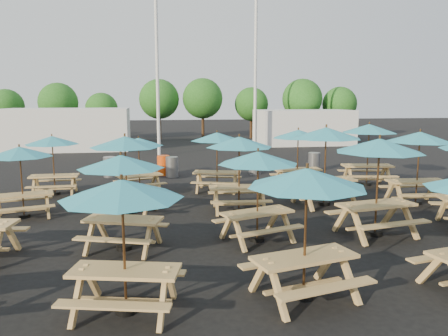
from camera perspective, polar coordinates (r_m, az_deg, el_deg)
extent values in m
plane|color=black|center=(13.62, 1.03, -5.55)|extent=(120.00, 120.00, 0.00)
cube|color=tan|center=(13.96, -24.81, -3.19)|extent=(1.75, 1.06, 0.05)
cube|color=tan|center=(13.43, -24.71, -4.80)|extent=(1.64, 0.66, 0.04)
cube|color=tan|center=(14.60, -24.76, -3.74)|extent=(1.64, 0.66, 0.04)
cylinder|color=black|center=(14.10, -24.64, -5.70)|extent=(0.33, 0.33, 0.09)
cylinder|color=brown|center=(13.89, -24.91, -1.68)|extent=(0.04, 0.04, 2.10)
cone|color=teal|center=(13.77, -25.15, 1.94)|extent=(2.26, 2.26, 0.29)
cube|color=tan|center=(16.83, -21.30, -0.96)|extent=(1.69, 0.68, 0.06)
cube|color=tan|center=(16.28, -21.65, -2.27)|extent=(1.68, 0.26, 0.04)
cube|color=tan|center=(17.47, -20.86, -1.49)|extent=(1.68, 0.26, 0.04)
cylinder|color=black|center=(16.95, -21.17, -3.11)|extent=(0.34, 0.34, 0.09)
cylinder|color=brown|center=(16.77, -21.37, 0.33)|extent=(0.04, 0.04, 2.15)
cone|color=teal|center=(16.67, -21.55, 3.40)|extent=(1.90, 1.90, 0.30)
cube|color=tan|center=(7.33, -12.83, -12.93)|extent=(1.85, 1.07, 0.06)
cube|color=tan|center=(6.89, -14.36, -17.02)|extent=(1.74, 0.64, 0.04)
cube|color=tan|center=(8.00, -11.39, -13.13)|extent=(1.74, 0.64, 0.04)
cylinder|color=black|center=(7.60, -12.64, -17.60)|extent=(0.35, 0.35, 0.10)
cylinder|color=brown|center=(7.19, -12.94, -10.01)|extent=(0.04, 0.04, 2.22)
cone|color=teal|center=(6.95, -13.21, -2.69)|extent=(2.34, 2.34, 0.31)
cube|color=tan|center=(10.25, -13.04, -6.57)|extent=(1.86, 1.19, 0.06)
cube|color=tan|center=(9.77, -14.40, -9.10)|extent=(1.72, 0.78, 0.04)
cube|color=tan|center=(10.90, -11.72, -7.12)|extent=(1.72, 0.78, 0.04)
cylinder|color=black|center=(10.45, -12.91, -10.08)|extent=(0.35, 0.35, 0.10)
cylinder|color=brown|center=(10.16, -13.12, -4.42)|extent=(0.04, 0.04, 2.22)
cone|color=teal|center=(9.98, -13.31, 0.81)|extent=(2.45, 2.45, 0.31)
cube|color=tan|center=(13.35, -12.60, -2.72)|extent=(1.98, 1.26, 0.06)
cube|color=tan|center=(12.80, -13.65, -4.63)|extent=(1.84, 0.81, 0.04)
cube|color=tan|center=(14.03, -11.56, -3.36)|extent=(1.84, 0.81, 0.04)
cylinder|color=black|center=(13.51, -12.50, -5.67)|extent=(0.37, 0.37, 0.10)
cylinder|color=brown|center=(13.27, -12.66, -0.93)|extent=(0.05, 0.05, 2.37)
cone|color=teal|center=(13.14, -12.81, 3.36)|extent=(2.60, 2.60, 0.33)
cube|color=tan|center=(16.27, -10.98, -0.94)|extent=(1.72, 1.13, 0.05)
cube|color=tan|center=(15.77, -10.28, -2.19)|extent=(1.59, 0.75, 0.04)
cube|color=tan|center=(16.87, -11.57, -1.50)|extent=(1.59, 0.75, 0.04)
cylinder|color=black|center=(16.39, -10.91, -3.06)|extent=(0.32, 0.32, 0.09)
cylinder|color=brown|center=(16.22, -11.02, 0.34)|extent=(0.04, 0.04, 2.05)
cone|color=teal|center=(16.11, -11.11, 3.38)|extent=(2.29, 2.29, 0.29)
cube|color=tan|center=(7.75, 10.47, -11.37)|extent=(1.93, 1.12, 0.06)
cube|color=tan|center=(7.36, 13.35, -15.05)|extent=(1.82, 0.68, 0.04)
cube|color=tan|center=(8.38, 7.85, -11.85)|extent=(1.82, 0.68, 0.04)
cylinder|color=black|center=(8.02, 10.32, -16.02)|extent=(0.36, 0.36, 0.10)
cylinder|color=brown|center=(7.62, 10.56, -8.46)|extent=(0.04, 0.04, 2.31)
cone|color=teal|center=(7.39, 10.78, -1.22)|extent=(2.44, 2.44, 0.32)
cube|color=tan|center=(10.62, 4.38, -5.80)|extent=(1.86, 1.18, 0.06)
cube|color=tan|center=(10.18, 6.27, -8.12)|extent=(1.73, 0.77, 0.04)
cube|color=tan|center=(11.22, 2.64, -6.46)|extent=(1.73, 0.77, 0.04)
cylinder|color=black|center=(10.81, 4.34, -9.22)|extent=(0.35, 0.35, 0.10)
cylinder|color=brown|center=(10.53, 4.41, -3.72)|extent=(0.04, 0.04, 2.22)
cone|color=teal|center=(10.36, 4.47, 1.34)|extent=(2.45, 2.45, 0.31)
cube|color=tan|center=(13.37, 1.97, -2.55)|extent=(1.87, 0.85, 0.06)
cube|color=tan|center=(12.78, 2.32, -4.43)|extent=(1.83, 0.39, 0.04)
cube|color=tan|center=(14.07, 1.64, -3.17)|extent=(1.83, 0.39, 0.04)
cylinder|color=black|center=(13.52, 1.95, -5.44)|extent=(0.36, 0.36, 0.10)
cylinder|color=brown|center=(13.29, 1.98, -0.80)|extent=(0.04, 0.04, 2.33)
cone|color=teal|center=(13.16, 2.00, 3.42)|extent=(2.18, 2.18, 0.32)
cube|color=tan|center=(16.27, -0.92, -0.57)|extent=(1.86, 1.11, 0.06)
cube|color=tan|center=(15.69, -1.19, -1.97)|extent=(1.75, 0.69, 0.04)
cube|color=tan|center=(16.94, -0.66, -1.15)|extent=(1.75, 0.69, 0.04)
cylinder|color=black|center=(16.39, -0.91, -2.88)|extent=(0.35, 0.35, 0.10)
cylinder|color=brown|center=(16.21, -0.92, 0.81)|extent=(0.04, 0.04, 2.23)
cone|color=teal|center=(16.10, -0.93, 4.12)|extent=(2.39, 2.39, 0.31)
cube|color=tan|center=(9.61, 26.88, -10.18)|extent=(1.72, 0.56, 0.04)
cube|color=tan|center=(11.64, 19.26, -4.53)|extent=(2.05, 1.08, 0.06)
cube|color=tan|center=(11.19, 21.45, -6.85)|extent=(1.97, 0.60, 0.04)
cube|color=tan|center=(12.27, 17.12, -5.26)|extent=(1.97, 0.60, 0.04)
cylinder|color=black|center=(11.83, 19.07, -8.05)|extent=(0.39, 0.39, 0.11)
cylinder|color=brown|center=(11.55, 19.38, -2.39)|extent=(0.05, 0.05, 2.49)
cone|color=teal|center=(11.40, 19.65, 2.80)|extent=(2.51, 2.51, 0.35)
cube|color=tan|center=(14.49, 12.99, -1.56)|extent=(2.10, 1.08, 0.07)
cube|color=tan|center=(13.94, 14.49, -3.39)|extent=(2.02, 0.58, 0.04)
cube|color=tan|center=(15.17, 11.52, -2.28)|extent=(2.02, 0.58, 0.04)
cylinder|color=black|center=(14.65, 12.88, -4.52)|extent=(0.40, 0.40, 0.11)
cylinder|color=brown|center=(14.42, 13.05, 0.22)|extent=(0.05, 0.05, 2.56)
cone|color=teal|center=(14.30, 13.20, 4.50)|extent=(2.55, 2.55, 0.36)
cube|color=tan|center=(17.08, 9.55, -0.17)|extent=(1.79, 0.70, 0.06)
cube|color=tan|center=(16.52, 10.25, -1.52)|extent=(1.79, 0.25, 0.04)
cube|color=tan|center=(17.75, 8.85, -0.76)|extent=(1.79, 0.25, 0.04)
cylinder|color=black|center=(17.21, 9.49, -2.43)|extent=(0.36, 0.36, 0.10)
cylinder|color=brown|center=(17.03, 9.59, 1.18)|extent=(0.04, 0.04, 2.29)
cone|color=teal|center=(16.92, 9.67, 4.42)|extent=(2.00, 2.00, 0.32)
cube|color=tan|center=(15.56, 23.89, -1.57)|extent=(1.93, 0.86, 0.06)
cube|color=tan|center=(15.03, 25.09, -3.18)|extent=(1.90, 0.39, 0.04)
cube|color=tan|center=(16.21, 22.64, -2.19)|extent=(1.90, 0.39, 0.04)
cylinder|color=black|center=(15.70, 23.72, -4.17)|extent=(0.38, 0.38, 0.10)
cylinder|color=brown|center=(15.50, 23.99, -0.01)|extent=(0.05, 0.05, 2.41)
cone|color=teal|center=(15.38, 24.23, 3.72)|extent=(2.24, 2.24, 0.34)
cube|color=tan|center=(18.31, 18.21, 0.30)|extent=(2.03, 1.05, 0.06)
cube|color=tan|center=(17.70, 18.87, -1.05)|extent=(1.95, 0.58, 0.04)
cube|color=tan|center=(19.02, 17.50, -0.31)|extent=(1.95, 0.58, 0.04)
cylinder|color=black|center=(18.43, 18.10, -1.98)|extent=(0.39, 0.39, 0.11)
cylinder|color=brown|center=(18.25, 18.28, 1.66)|extent=(0.05, 0.05, 2.47)
cone|color=teal|center=(18.16, 18.44, 4.92)|extent=(2.48, 2.48, 0.34)
cylinder|color=gray|center=(19.97, -14.69, 0.14)|extent=(0.56, 0.56, 0.90)
cylinder|color=#E0460D|center=(19.96, -7.91, 0.35)|extent=(0.56, 0.56, 0.90)
cylinder|color=gray|center=(19.44, -6.81, 0.14)|extent=(0.56, 0.56, 0.90)
cylinder|color=gray|center=(20.12, 4.05, 0.48)|extent=(0.56, 0.56, 0.90)
cylinder|color=gray|center=(21.27, 11.67, 0.78)|extent=(0.56, 0.56, 0.90)
cylinder|color=silver|center=(27.09, -8.76, 14.36)|extent=(0.20, 0.20, 12.00)
cylinder|color=silver|center=(29.88, 4.14, 13.93)|extent=(0.20, 0.20, 12.00)
cube|color=silver|center=(31.54, -19.64, 4.81)|extent=(8.00, 4.00, 2.80)
cube|color=silver|center=(34.00, 10.30, 5.28)|extent=(7.00, 4.00, 2.60)
cylinder|color=#382314|center=(40.04, -26.37, 4.55)|extent=(0.24, 0.24, 1.92)
sphere|color=#1E5919|center=(39.97, -26.55, 7.23)|extent=(2.80, 2.80, 2.80)
cylinder|color=#382314|center=(37.67, -20.65, 4.85)|extent=(0.24, 0.24, 2.14)
sphere|color=#1E5919|center=(37.60, -20.83, 8.03)|extent=(3.11, 3.11, 3.11)
cylinder|color=#382314|center=(36.93, -15.58, 4.75)|extent=(0.24, 0.24, 1.78)
sphere|color=#1E5919|center=(36.85, -15.70, 7.45)|extent=(2.59, 2.59, 2.59)
cylinder|color=#382314|center=(37.76, -8.39, 5.47)|extent=(0.24, 0.24, 2.31)
sphere|color=#1E5919|center=(37.69, -8.47, 8.90)|extent=(3.36, 3.36, 3.36)
cylinder|color=#382314|center=(37.54, -2.77, 5.56)|extent=(0.24, 0.24, 2.35)
sphere|color=#1E5919|center=(37.47, -2.80, 9.06)|extent=(3.41, 3.41, 3.41)
cylinder|color=#382314|center=(38.69, 3.56, 5.41)|extent=(0.24, 0.24, 2.02)
sphere|color=#1E5919|center=(38.61, 3.59, 8.33)|extent=(2.94, 2.94, 2.94)
cylinder|color=#382314|center=(38.08, 10.09, 5.47)|extent=(0.24, 0.24, 2.32)
sphere|color=#1E5919|center=(38.01, 10.18, 8.88)|extent=(3.38, 3.38, 3.38)
cylinder|color=#382314|center=(39.37, 14.75, 5.21)|extent=(0.24, 0.24, 2.03)
sphere|color=#1E5919|center=(39.30, 14.87, 8.09)|extent=(2.95, 2.95, 2.95)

